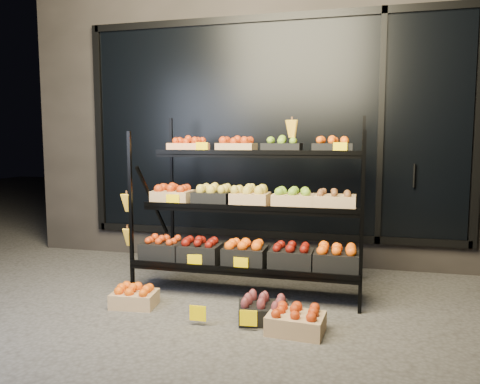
# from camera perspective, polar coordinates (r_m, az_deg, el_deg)

# --- Properties ---
(ground) EXTENTS (24.00, 24.00, 0.00)m
(ground) POSITION_cam_1_polar(r_m,az_deg,el_deg) (4.06, -0.76, -14.16)
(ground) COLOR #514F4C
(ground) RESTS_ON ground
(building) EXTENTS (6.00, 2.08, 3.50)m
(building) POSITION_cam_1_polar(r_m,az_deg,el_deg) (6.34, 5.44, 9.26)
(building) COLOR #2D2826
(building) RESTS_ON ground
(display_rack) EXTENTS (2.18, 1.02, 1.73)m
(display_rack) POSITION_cam_1_polar(r_m,az_deg,el_deg) (4.43, 1.13, -1.88)
(display_rack) COLOR black
(display_rack) RESTS_ON ground
(tag_floor_a) EXTENTS (0.13, 0.01, 0.12)m
(tag_floor_a) POSITION_cam_1_polar(r_m,az_deg,el_deg) (3.73, -5.17, -15.08)
(tag_floor_a) COLOR #FDD100
(tag_floor_a) RESTS_ON ground
(tag_floor_b) EXTENTS (0.13, 0.01, 0.12)m
(tag_floor_b) POSITION_cam_1_polar(r_m,az_deg,el_deg) (3.62, 1.02, -15.71)
(tag_floor_b) COLOR #FDD100
(tag_floor_b) RESTS_ON ground
(floor_crate_left) EXTENTS (0.40, 0.31, 0.19)m
(floor_crate_left) POSITION_cam_1_polar(r_m,az_deg,el_deg) (4.21, -12.75, -12.27)
(floor_crate_left) COLOR tan
(floor_crate_left) RESTS_ON ground
(floor_crate_midright) EXTENTS (0.43, 0.34, 0.21)m
(floor_crate_midright) POSITION_cam_1_polar(r_m,az_deg,el_deg) (3.60, 6.82, -15.24)
(floor_crate_midright) COLOR tan
(floor_crate_midright) RESTS_ON ground
(floor_crate_right) EXTENTS (0.45, 0.38, 0.20)m
(floor_crate_right) POSITION_cam_1_polar(r_m,az_deg,el_deg) (3.79, 2.92, -14.14)
(floor_crate_right) COLOR black
(floor_crate_right) RESTS_ON ground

